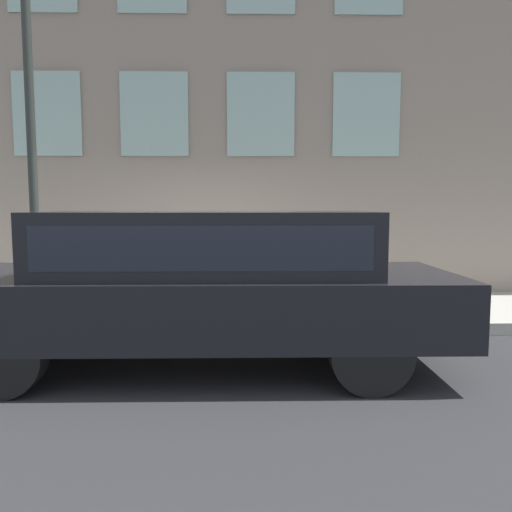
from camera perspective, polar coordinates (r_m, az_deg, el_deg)
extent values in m
plane|color=#2D2D30|center=(6.55, -6.90, -9.20)|extent=(80.00, 80.00, 0.00)
cube|color=#B2ADA3|center=(7.69, -6.00, -6.34)|extent=(2.39, 60.00, 0.16)
cube|color=gray|center=(9.21, -5.52, 21.48)|extent=(0.30, 40.00, 8.38)
cube|color=#9EBCB2|center=(9.04, 12.49, 15.47)|extent=(0.03, 1.15, 1.40)
cube|color=#9EBCB2|center=(8.81, 0.55, 15.87)|extent=(0.03, 1.15, 1.40)
cube|color=#9EBCB2|center=(8.94, -11.54, 15.60)|extent=(0.03, 1.15, 1.40)
cube|color=#9EBCB2|center=(9.43, -22.77, 14.76)|extent=(0.03, 1.15, 1.40)
cylinder|color=red|center=(6.82, -2.56, -6.98)|extent=(0.30, 0.30, 0.04)
cylinder|color=red|center=(6.75, -2.58, -4.09)|extent=(0.22, 0.22, 0.74)
sphere|color=maroon|center=(6.70, -2.59, -0.98)|extent=(0.23, 0.23, 0.23)
cylinder|color=black|center=(6.69, -2.59, -0.38)|extent=(0.08, 0.08, 0.09)
cylinder|color=red|center=(6.73, -1.20, -3.35)|extent=(0.09, 0.10, 0.09)
cylinder|color=red|center=(6.74, -3.96, -3.35)|extent=(0.09, 0.10, 0.09)
cylinder|color=#232328|center=(7.20, 2.42, -4.16)|extent=(0.08, 0.08, 0.57)
cylinder|color=#232328|center=(7.32, 2.37, -4.00)|extent=(0.08, 0.08, 0.57)
cube|color=yellow|center=(7.20, 2.41, -0.17)|extent=(0.15, 0.11, 0.43)
cylinder|color=yellow|center=(7.09, 2.47, -0.17)|extent=(0.07, 0.07, 0.41)
cylinder|color=yellow|center=(7.30, 2.36, 0.00)|extent=(0.07, 0.07, 0.41)
sphere|color=beige|center=(7.17, 2.42, 2.28)|extent=(0.19, 0.19, 0.19)
cylinder|color=black|center=(4.99, -26.95, -10.07)|extent=(0.24, 0.75, 0.75)
cylinder|color=black|center=(6.43, -20.67, -6.37)|extent=(0.24, 0.75, 0.75)
cylinder|color=black|center=(4.64, 13.02, -10.76)|extent=(0.24, 0.75, 0.75)
cylinder|color=black|center=(6.16, 9.36, -6.59)|extent=(0.24, 0.75, 0.75)
cube|color=black|center=(5.24, -6.77, -5.23)|extent=(1.85, 5.25, 0.63)
cube|color=black|center=(5.14, -5.40, 1.60)|extent=(1.63, 3.25, 0.62)
cube|color=#1E232D|center=(5.14, -5.40, 1.60)|extent=(1.64, 2.99, 0.40)
cylinder|color=#2D332D|center=(7.53, -23.57, -5.94)|extent=(0.26, 0.26, 0.12)
cylinder|color=#2D332D|center=(7.44, -24.29, 12.03)|extent=(0.12, 0.12, 4.80)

